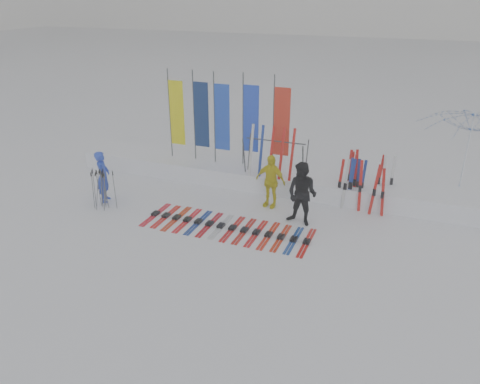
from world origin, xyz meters
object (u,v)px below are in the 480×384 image
at_px(ski_rack, 275,153).
at_px(person_black, 302,194).
at_px(person_blue, 103,177).
at_px(person_yellow, 270,181).
at_px(tent_canopy, 467,156).
at_px(ski_row, 227,227).

bearing_deg(ski_rack, person_black, -54.02).
bearing_deg(person_blue, person_black, -107.22).
relative_size(person_black, person_yellow, 1.11).
distance_m(tent_canopy, ski_rack, 6.00).
relative_size(person_blue, ski_row, 0.34).
height_order(person_blue, person_black, person_black).
xyz_separation_m(person_blue, person_black, (6.29, 0.73, 0.10)).
relative_size(person_blue, person_black, 0.89).
xyz_separation_m(person_yellow, ski_row, (-0.69, -1.88, -0.81)).
height_order(person_black, person_yellow, person_black).
bearing_deg(tent_canopy, person_black, -141.50).
distance_m(person_blue, person_black, 6.34).
relative_size(person_black, ski_row, 0.39).
xyz_separation_m(person_black, person_yellow, (-1.22, 0.83, -0.09)).
distance_m(tent_canopy, ski_row, 7.89).
xyz_separation_m(person_blue, tent_canopy, (10.67, 4.21, 0.67)).
relative_size(person_yellow, ski_rack, 0.83).
relative_size(person_blue, person_yellow, 0.99).
height_order(person_blue, ski_rack, ski_rack).
height_order(person_black, ski_rack, person_black).
xyz_separation_m(person_yellow, tent_canopy, (5.59, 2.65, 0.66)).
bearing_deg(ski_rack, ski_row, -98.86).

